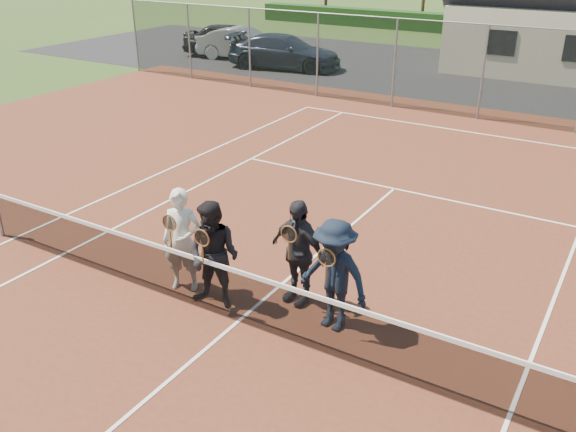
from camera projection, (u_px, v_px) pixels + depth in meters
name	position (u px, v px, depth m)	size (l,w,h in m)	color
ground	(520.00, 82.00, 25.05)	(220.00, 220.00, 0.00)	#2C4518
court_surface	(238.00, 322.00, 9.52)	(30.00, 30.00, 0.02)	#562819
tarmac_carpark	(427.00, 72.00, 26.93)	(40.00, 12.00, 0.01)	black
hedge_row	(569.00, 32.00, 34.14)	(40.00, 1.20, 1.10)	black
car_a	(231.00, 40.00, 30.04)	(1.89, 4.69, 1.60)	black
car_b	(243.00, 44.00, 29.29)	(1.56, 4.47, 1.47)	gray
car_c	(285.00, 52.00, 27.27)	(2.08, 5.11, 1.48)	#182031
court_markings	(238.00, 321.00, 9.52)	(11.03, 23.83, 0.01)	white
tennis_net	(237.00, 293.00, 9.30)	(11.68, 0.08, 1.10)	slate
perimeter_fence	(483.00, 73.00, 19.37)	(30.07, 0.07, 3.02)	slate
player_a	(182.00, 240.00, 10.08)	(0.77, 0.66, 1.80)	silver
player_b	(214.00, 256.00, 9.60)	(0.96, 0.80, 1.80)	black
player_c	(298.00, 252.00, 9.71)	(1.12, 0.62, 1.80)	#242429
player_d	(334.00, 276.00, 9.04)	(1.24, 0.82, 1.80)	black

